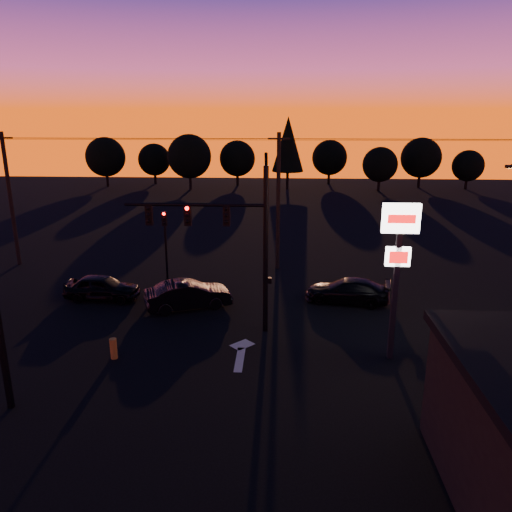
{
  "coord_description": "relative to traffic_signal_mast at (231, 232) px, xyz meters",
  "views": [
    {
      "loc": [
        2.18,
        -18.33,
        10.41
      ],
      "look_at": [
        1.0,
        5.0,
        3.5
      ],
      "focal_mm": 35.0,
      "sensor_mm": 36.0,
      "label": 1
    }
  ],
  "objects": [
    {
      "name": "tree_8",
      "position": [
        27.1,
        46.01,
        -1.82
      ],
      "size": [
        4.12,
        4.12,
        5.19
      ],
      "color": "black",
      "rests_on": "ground"
    },
    {
      "name": "power_wires",
      "position": [
        2.1,
        10.01,
        3.63
      ],
      "size": [
        36.0,
        1.22,
        0.07
      ],
      "color": "black",
      "rests_on": "ground"
    },
    {
      "name": "secondary_signal",
      "position": [
        -4.9,
        7.49,
        -2.07
      ],
      "size": [
        0.3,
        0.31,
        4.35
      ],
      "color": "black",
      "rests_on": "ground"
    },
    {
      "name": "utility_pole_0",
      "position": [
        -15.9,
        10.01,
        -0.34
      ],
      "size": [
        1.4,
        0.26,
        9.0
      ],
      "color": "black",
      "rests_on": "ground"
    },
    {
      "name": "tree_6",
      "position": [
        15.1,
        44.01,
        -1.5
      ],
      "size": [
        4.54,
        4.54,
        5.71
      ],
      "color": "black",
      "rests_on": "ground"
    },
    {
      "name": "utility_pole_1",
      "position": [
        2.1,
        10.01,
        -0.34
      ],
      "size": [
        1.4,
        0.26,
        9.0
      ],
      "color": "black",
      "rests_on": "ground"
    },
    {
      "name": "car_left",
      "position": [
        -7.75,
        3.7,
        -4.22
      ],
      "size": [
        4.27,
        1.89,
        1.43
      ],
      "primitive_type": "imported",
      "rotation": [
        0.0,
        0.0,
        1.52
      ],
      "color": "black",
      "rests_on": "ground"
    },
    {
      "name": "tree_5",
      "position": [
        9.1,
        50.01,
        -1.19
      ],
      "size": [
        4.95,
        4.95,
        6.22
      ],
      "color": "black",
      "rests_on": "ground"
    },
    {
      "name": "ground",
      "position": [
        0.1,
        -3.99,
        -4.94
      ],
      "size": [
        120.0,
        120.0,
        0.0
      ],
      "primitive_type": "plane",
      "color": "black",
      "rests_on": "ground"
    },
    {
      "name": "tree_1",
      "position": [
        -15.9,
        49.01,
        -1.5
      ],
      "size": [
        4.54,
        4.54,
        5.71
      ],
      "color": "black",
      "rests_on": "ground"
    },
    {
      "name": "car_right",
      "position": [
        6.05,
        4.0,
        -4.26
      ],
      "size": [
        4.92,
        2.72,
        1.35
      ],
      "primitive_type": "imported",
      "rotation": [
        0.0,
        0.0,
        -1.76
      ],
      "color": "black",
      "rests_on": "ground"
    },
    {
      "name": "pylon_sign",
      "position": [
        7.1,
        -2.49,
        -0.02
      ],
      "size": [
        1.5,
        0.28,
        6.8
      ],
      "color": "black",
      "rests_on": "ground"
    },
    {
      "name": "bollard",
      "position": [
        -4.86,
        -3.14,
        -4.48
      ],
      "size": [
        0.31,
        0.31,
        0.92
      ],
      "primitive_type": "cylinder",
      "color": "#BF7820",
      "rests_on": "ground"
    },
    {
      "name": "traffic_signal_mast",
      "position": [
        0.0,
        0.0,
        0.0
      ],
      "size": [
        6.79,
        0.52,
        8.58
      ],
      "color": "black",
      "rests_on": "ground"
    },
    {
      "name": "tree_7",
      "position": [
        21.1,
        47.01,
        -0.88
      ],
      "size": [
        5.36,
        5.36,
        6.74
      ],
      "color": "black",
      "rests_on": "ground"
    },
    {
      "name": "tree_3",
      "position": [
        -3.9,
        48.01,
        -1.19
      ],
      "size": [
        4.95,
        4.95,
        6.22
      ],
      "color": "black",
      "rests_on": "ground"
    },
    {
      "name": "lane_arrow",
      "position": [
        0.6,
        -2.33,
        -4.93
      ],
      "size": [
        1.2,
        3.1,
        0.01
      ],
      "color": "beige",
      "rests_on": "ground"
    },
    {
      "name": "tree_4",
      "position": [
        3.1,
        45.01,
        0.99
      ],
      "size": [
        4.18,
        4.18,
        9.5
      ],
      "color": "black",
      "rests_on": "ground"
    },
    {
      "name": "tree_0",
      "position": [
        -21.9,
        46.01,
        -0.88
      ],
      "size": [
        5.36,
        5.36,
        6.74
      ],
      "color": "black",
      "rests_on": "ground"
    },
    {
      "name": "tree_2",
      "position": [
        -9.9,
        44.01,
        -0.57
      ],
      "size": [
        5.77,
        5.78,
        7.26
      ],
      "color": "black",
      "rests_on": "ground"
    },
    {
      "name": "car_mid",
      "position": [
        -2.65,
        2.69,
        -4.18
      ],
      "size": [
        4.87,
        3.2,
        1.52
      ],
      "primitive_type": "imported",
      "rotation": [
        0.0,
        0.0,
        1.95
      ],
      "color": "black",
      "rests_on": "ground"
    }
  ]
}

